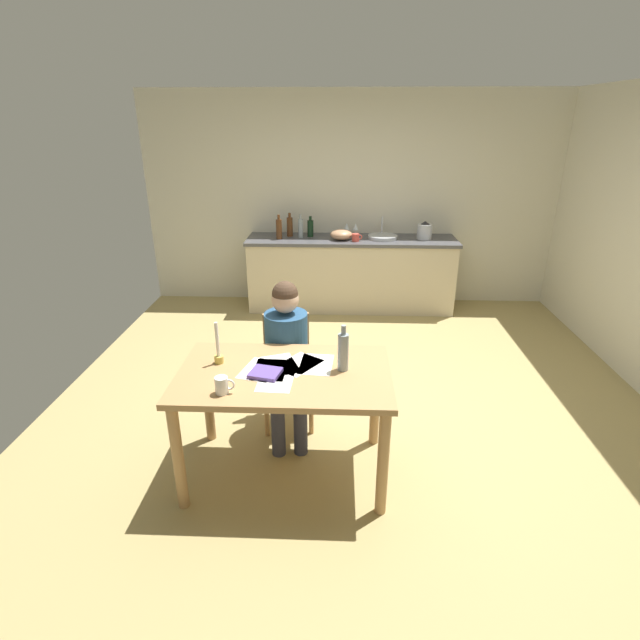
{
  "coord_description": "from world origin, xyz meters",
  "views": [
    {
      "loc": [
        -0.15,
        -3.68,
        2.28
      ],
      "look_at": [
        -0.29,
        -0.27,
        0.85
      ],
      "focal_mm": 27.36,
      "sensor_mm": 36.0,
      "label": 1
    }
  ],
  "objects_px": {
    "bottle_vinegar": "(290,226)",
    "person_seated": "(287,351)",
    "sink_unit": "(383,237)",
    "bottle_sauce": "(310,228)",
    "book_magazine": "(265,373)",
    "wine_glass_by_kettle": "(347,227)",
    "dining_table": "(285,388)",
    "mixing_bowl": "(341,235)",
    "chair_at_table": "(287,365)",
    "teacup_on_counter": "(356,237)",
    "stovetop_kettle": "(425,231)",
    "candlestick": "(218,352)",
    "coffee_mug": "(222,385)",
    "wine_glass_near_sink": "(356,227)",
    "bottle_oil": "(279,229)",
    "wine_bottle_on_table": "(343,351)",
    "bottle_wine_red": "(301,228)"
  },
  "relations": [
    {
      "from": "bottle_vinegar",
      "to": "person_seated",
      "type": "bearing_deg",
      "value": -85.0
    },
    {
      "from": "chair_at_table",
      "to": "book_magazine",
      "type": "bearing_deg",
      "value": -94.82
    },
    {
      "from": "person_seated",
      "to": "wine_glass_by_kettle",
      "type": "xyz_separation_m",
      "value": [
        0.46,
        2.85,
        0.33
      ]
    },
    {
      "from": "wine_bottle_on_table",
      "to": "teacup_on_counter",
      "type": "relative_size",
      "value": 2.53
    },
    {
      "from": "book_magazine",
      "to": "sink_unit",
      "type": "distance_m",
      "value": 3.4
    },
    {
      "from": "chair_at_table",
      "to": "coffee_mug",
      "type": "height_order",
      "value": "coffee_mug"
    },
    {
      "from": "wine_bottle_on_table",
      "to": "person_seated",
      "type": "bearing_deg",
      "value": 131.92
    },
    {
      "from": "chair_at_table",
      "to": "bottle_oil",
      "type": "distance_m",
      "value": 2.57
    },
    {
      "from": "bottle_vinegar",
      "to": "bottle_wine_red",
      "type": "bearing_deg",
      "value": -25.18
    },
    {
      "from": "book_magazine",
      "to": "bottle_oil",
      "type": "xyz_separation_m",
      "value": [
        -0.28,
        3.18,
        0.23
      ]
    },
    {
      "from": "person_seated",
      "to": "candlestick",
      "type": "bearing_deg",
      "value": -135.27
    },
    {
      "from": "bottle_wine_red",
      "to": "wine_glass_near_sink",
      "type": "bearing_deg",
      "value": 10.62
    },
    {
      "from": "coffee_mug",
      "to": "candlestick",
      "type": "height_order",
      "value": "candlestick"
    },
    {
      "from": "bottle_sauce",
      "to": "teacup_on_counter",
      "type": "xyz_separation_m",
      "value": [
        0.56,
        -0.22,
        -0.06
      ]
    },
    {
      "from": "bottle_sauce",
      "to": "stovetop_kettle",
      "type": "height_order",
      "value": "bottle_sauce"
    },
    {
      "from": "person_seated",
      "to": "wine_bottle_on_table",
      "type": "bearing_deg",
      "value": -48.08
    },
    {
      "from": "bottle_oil",
      "to": "wine_glass_by_kettle",
      "type": "height_order",
      "value": "bottle_oil"
    },
    {
      "from": "wine_glass_near_sink",
      "to": "wine_glass_by_kettle",
      "type": "relative_size",
      "value": 1.0
    },
    {
      "from": "bottle_sauce",
      "to": "dining_table",
      "type": "bearing_deg",
      "value": -89.57
    },
    {
      "from": "book_magazine",
      "to": "wine_glass_by_kettle",
      "type": "bearing_deg",
      "value": 93.96
    },
    {
      "from": "wine_bottle_on_table",
      "to": "bottle_vinegar",
      "type": "relative_size",
      "value": 1.07
    },
    {
      "from": "chair_at_table",
      "to": "wine_glass_near_sink",
      "type": "height_order",
      "value": "wine_glass_near_sink"
    },
    {
      "from": "dining_table",
      "to": "bottle_wine_red",
      "type": "height_order",
      "value": "bottle_wine_red"
    },
    {
      "from": "book_magazine",
      "to": "stovetop_kettle",
      "type": "xyz_separation_m",
      "value": [
        1.49,
        3.25,
        0.21
      ]
    },
    {
      "from": "bottle_oil",
      "to": "stovetop_kettle",
      "type": "xyz_separation_m",
      "value": [
        1.77,
        0.07,
        -0.03
      ]
    },
    {
      "from": "bottle_sauce",
      "to": "mixing_bowl",
      "type": "height_order",
      "value": "bottle_sauce"
    },
    {
      "from": "dining_table",
      "to": "teacup_on_counter",
      "type": "bearing_deg",
      "value": 80.09
    },
    {
      "from": "wine_bottle_on_table",
      "to": "wine_glass_near_sink",
      "type": "xyz_separation_m",
      "value": [
        0.16,
        3.31,
        0.1
      ]
    },
    {
      "from": "dining_table",
      "to": "sink_unit",
      "type": "bearing_deg",
      "value": 74.9
    },
    {
      "from": "stovetop_kettle",
      "to": "chair_at_table",
      "type": "bearing_deg",
      "value": -119.2
    },
    {
      "from": "dining_table",
      "to": "candlestick",
      "type": "height_order",
      "value": "candlestick"
    },
    {
      "from": "book_magazine",
      "to": "bottle_sauce",
      "type": "bearing_deg",
      "value": 101.43
    },
    {
      "from": "stovetop_kettle",
      "to": "teacup_on_counter",
      "type": "distance_m",
      "value": 0.85
    },
    {
      "from": "stovetop_kettle",
      "to": "bottle_wine_red",
      "type": "bearing_deg",
      "value": 179.14
    },
    {
      "from": "stovetop_kettle",
      "to": "mixing_bowl",
      "type": "bearing_deg",
      "value": -176.22
    },
    {
      "from": "person_seated",
      "to": "sink_unit",
      "type": "bearing_deg",
      "value": 71.5
    },
    {
      "from": "bottle_oil",
      "to": "bottle_vinegar",
      "type": "distance_m",
      "value": 0.19
    },
    {
      "from": "bottle_sauce",
      "to": "stovetop_kettle",
      "type": "relative_size",
      "value": 1.15
    },
    {
      "from": "candlestick",
      "to": "chair_at_table",
      "type": "bearing_deg",
      "value": 54.7
    },
    {
      "from": "chair_at_table",
      "to": "teacup_on_counter",
      "type": "relative_size",
      "value": 7.12
    },
    {
      "from": "dining_table",
      "to": "wine_glass_by_kettle",
      "type": "bearing_deg",
      "value": 82.78
    },
    {
      "from": "sink_unit",
      "to": "bottle_sauce",
      "type": "xyz_separation_m",
      "value": [
        -0.89,
        0.07,
        0.08
      ]
    },
    {
      "from": "wine_bottle_on_table",
      "to": "sink_unit",
      "type": "distance_m",
      "value": 3.2
    },
    {
      "from": "dining_table",
      "to": "bottle_sauce",
      "type": "relative_size",
      "value": 5.36
    },
    {
      "from": "coffee_mug",
      "to": "bottle_vinegar",
      "type": "xyz_separation_m",
      "value": [
        0.05,
        3.56,
        0.19
      ]
    },
    {
      "from": "dining_table",
      "to": "person_seated",
      "type": "height_order",
      "value": "person_seated"
    },
    {
      "from": "book_magazine",
      "to": "mixing_bowl",
      "type": "relative_size",
      "value": 0.68
    },
    {
      "from": "bottle_vinegar",
      "to": "mixing_bowl",
      "type": "height_order",
      "value": "bottle_vinegar"
    },
    {
      "from": "person_seated",
      "to": "candlestick",
      "type": "relative_size",
      "value": 4.15
    },
    {
      "from": "chair_at_table",
      "to": "coffee_mug",
      "type": "xyz_separation_m",
      "value": [
        -0.28,
        -0.92,
        0.35
      ]
    }
  ]
}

